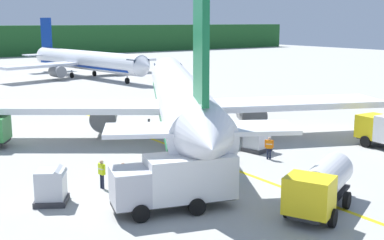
# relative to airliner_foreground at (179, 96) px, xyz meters

# --- Properties ---
(ground) EXTENTS (240.00, 320.00, 0.20)m
(ground) POSITION_rel_airliner_foreground_xyz_m (8.28, 26.64, -3.49)
(ground) COLOR #A8A8A3
(airliner_foreground) EXTENTS (32.18, 37.99, 11.90)m
(airliner_foreground) POSITION_rel_airliner_foreground_xyz_m (0.00, 0.00, 0.00)
(airliner_foreground) COLOR white
(airliner_foreground) RESTS_ON ground
(airliner_mid_apron) EXTENTS (29.80, 35.97, 10.27)m
(airliner_mid_apron) POSITION_rel_airliner_foreground_xyz_m (11.51, 46.87, -0.46)
(airliner_mid_apron) COLOR silver
(airliner_mid_apron) RESTS_ON ground
(service_truck_fuel) EXTENTS (6.43, 4.41, 2.40)m
(service_truck_fuel) POSITION_rel_airliner_foreground_xyz_m (-3.93, -19.18, -1.99)
(service_truck_fuel) COLOR yellow
(service_truck_fuel) RESTS_ON ground
(service_truck_pushback) EXTENTS (6.75, 3.92, 2.86)m
(service_truck_pushback) POSITION_rel_airliner_foreground_xyz_m (-9.94, -14.74, -1.80)
(service_truck_pushback) COLOR silver
(service_truck_pushback) RESTS_ON ground
(cargo_container_near) EXTENTS (2.02, 2.02, 1.88)m
(cargo_container_near) POSITION_rel_airliner_foreground_xyz_m (1.69, -8.11, -2.50)
(cargo_container_near) COLOR #333338
(cargo_container_near) RESTS_ON ground
(cargo_container_mid) EXTENTS (2.28, 2.28, 1.99)m
(cargo_container_mid) POSITION_rel_airliner_foreground_xyz_m (-14.89, -10.15, -2.45)
(cargo_container_mid) COLOR #333338
(cargo_container_mid) RESTS_ON ground
(crew_loader_left) EXTENTS (0.47, 0.49, 1.61)m
(crew_loader_left) POSITION_rel_airliner_foreground_xyz_m (0.84, -10.33, -2.45)
(crew_loader_left) COLOR #191E33
(crew_loader_left) RESTS_ON ground
(crew_loader_right) EXTENTS (0.27, 0.63, 1.66)m
(crew_loader_right) POSITION_rel_airliner_foreground_xyz_m (-10.74, -10.42, -2.41)
(crew_loader_right) COLOR #191E33
(crew_loader_right) RESTS_ON ground
(crew_supervisor) EXTENTS (0.31, 0.62, 1.73)m
(crew_supervisor) POSITION_rel_airliner_foreground_xyz_m (-11.62, -9.42, -2.37)
(crew_supervisor) COLOR #191E33
(crew_supervisor) RESTS_ON ground
(apron_guide_line) EXTENTS (0.30, 60.00, 0.01)m
(apron_guide_line) POSITION_rel_airliner_foreground_xyz_m (-2.80, -4.50, -3.39)
(apron_guide_line) COLOR yellow
(apron_guide_line) RESTS_ON ground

